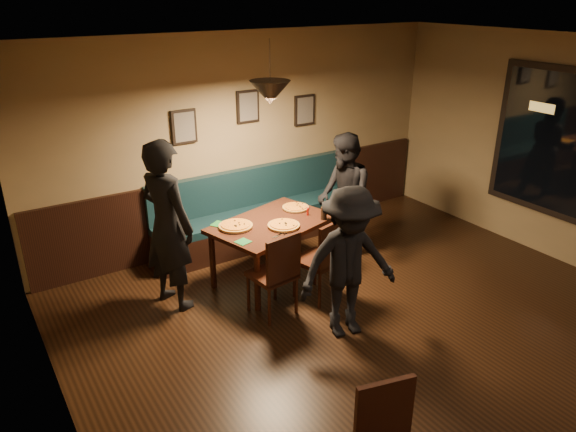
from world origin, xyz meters
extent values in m
plane|color=black|center=(0.00, 0.00, 0.00)|extent=(7.00, 7.00, 0.00)
plane|color=silver|center=(0.00, 0.00, 2.80)|extent=(7.00, 7.00, 0.00)
plane|color=#8C704F|center=(0.00, 3.50, 1.40)|extent=(6.00, 0.00, 6.00)
plane|color=#8C704F|center=(-3.00, 0.00, 1.40)|extent=(0.00, 7.00, 7.00)
cube|color=black|center=(0.00, 3.47, 0.50)|extent=(5.88, 0.06, 1.00)
cube|color=black|center=(-0.90, 3.47, 1.70)|extent=(0.32, 0.04, 0.42)
cube|color=black|center=(0.00, 3.47, 1.85)|extent=(0.32, 0.04, 0.42)
cube|color=black|center=(0.90, 3.47, 1.70)|extent=(0.32, 0.04, 0.42)
cone|color=black|center=(-0.40, 2.24, 2.25)|extent=(0.44, 0.44, 0.25)
cube|color=#32190D|center=(-0.40, 2.24, 0.37)|extent=(1.58, 1.23, 0.75)
imported|color=black|center=(-1.61, 2.38, 0.95)|extent=(0.66, 0.80, 1.89)
imported|color=black|center=(0.72, 2.29, 0.82)|extent=(0.86, 0.96, 1.63)
imported|color=black|center=(-0.34, 0.89, 0.79)|extent=(1.12, 0.79, 1.58)
cylinder|color=gold|center=(-0.82, 2.33, 0.77)|extent=(0.40, 0.40, 0.04)
cylinder|color=orange|center=(-0.35, 2.05, 0.77)|extent=(0.41, 0.41, 0.04)
cylinder|color=orange|center=(0.07, 2.43, 0.77)|extent=(0.41, 0.41, 0.04)
cylinder|color=black|center=(0.17, 1.98, 0.83)|extent=(0.09, 0.09, 0.16)
cylinder|color=#8A0C04|center=(0.07, 2.18, 0.80)|extent=(0.03, 0.03, 0.11)
cube|color=#1B6526|center=(-0.94, 2.51, 0.75)|extent=(0.23, 0.23, 0.01)
cube|color=#1C6A2E|center=(-0.93, 1.95, 0.75)|extent=(0.18, 0.18, 0.01)
cube|color=silver|center=(-0.45, 1.89, 0.75)|extent=(0.19, 0.08, 0.00)
camera|label=1|loc=(-3.36, -2.69, 3.27)|focal=33.51mm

